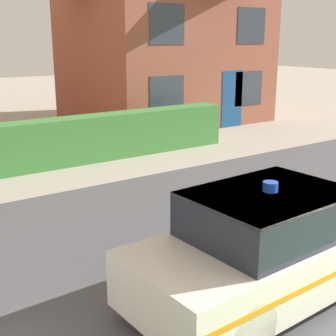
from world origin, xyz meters
name	(u,v)px	position (x,y,z in m)	size (l,w,h in m)	color
road_strip	(206,230)	(0.00, 4.58, 0.01)	(28.00, 6.88, 0.01)	#4C4C51
garden_hedge	(54,143)	(-0.53, 10.19, 0.62)	(10.70, 0.74, 1.25)	#3D7F38
police_car	(277,244)	(-0.60, 2.45, 0.70)	(4.34, 1.79, 1.57)	black
house_right	(163,30)	(6.09, 14.81, 3.60)	(7.31, 6.36, 7.06)	#93513D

